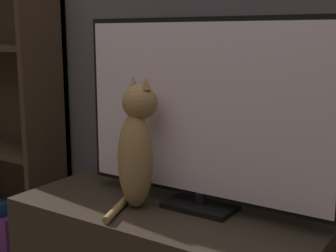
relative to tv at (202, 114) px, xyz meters
name	(u,v)px	position (x,y,z in m)	size (l,w,h in m)	color
tv	(202,114)	(0.00, 0.00, 0.00)	(1.02, 0.16, 0.71)	black
cat	(137,147)	(-0.21, -0.12, -0.13)	(0.17, 0.30, 0.49)	#997547
bookshelf	(3,117)	(-1.29, 0.12, -0.16)	(0.76, 0.28, 1.63)	#3D2D1E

